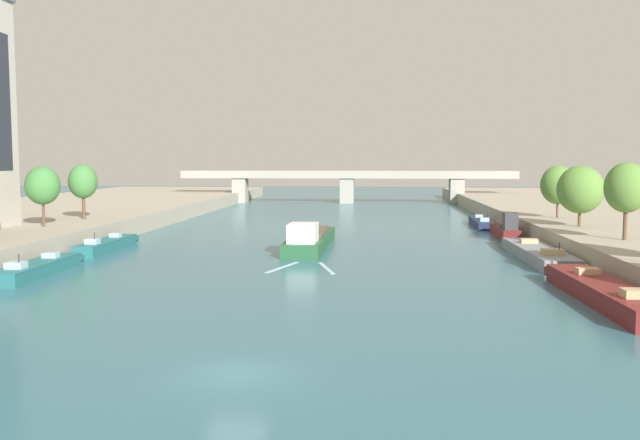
{
  "coord_description": "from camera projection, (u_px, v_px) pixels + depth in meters",
  "views": [
    {
      "loc": [
        5.62,
        -26.75,
        8.82
      ],
      "look_at": [
        0.0,
        42.85,
        2.61
      ],
      "focal_mm": 37.87,
      "sensor_mm": 36.0,
      "label": 1
    }
  ],
  "objects": [
    {
      "name": "ground_plane",
      "position": [
        236.0,
        375.0,
        27.79
      ],
      "size": [
        400.0,
        400.0,
        0.0
      ],
      "primitive_type": "plane",
      "color": "#336675"
    },
    {
      "name": "quay_left",
      "position": [
        12.0,
        221.0,
        85.53
      ],
      "size": [
        36.0,
        170.0,
        2.12
      ],
      "primitive_type": "cube",
      "color": "#A89E89",
      "rests_on": "ground"
    },
    {
      "name": "barge_midriver",
      "position": [
        310.0,
        239.0,
        67.9
      ],
      "size": [
        3.93,
        18.8,
        2.98
      ],
      "color": "#235633",
      "rests_on": "ground"
    },
    {
      "name": "wake_behind_barge",
      "position": [
        304.0,
        268.0,
        55.41
      ],
      "size": [
        5.6,
        5.96,
        0.03
      ],
      "color": "#A5D1DB",
      "rests_on": "ground"
    },
    {
      "name": "moored_boat_left_midway",
      "position": [
        38.0,
        268.0,
        51.97
      ],
      "size": [
        2.53,
        11.85,
        2.12
      ],
      "color": "#23666B",
      "rests_on": "ground"
    },
    {
      "name": "moored_boat_left_gap_after",
      "position": [
        107.0,
        245.0,
        66.1
      ],
      "size": [
        2.17,
        12.1,
        2.15
      ],
      "color": "#23666B",
      "rests_on": "ground"
    },
    {
      "name": "moored_boat_right_far",
      "position": [
        605.0,
        292.0,
        41.9
      ],
      "size": [
        3.52,
        16.62,
        2.33
      ],
      "color": "maroon",
      "rests_on": "ground"
    },
    {
      "name": "moored_boat_right_second",
      "position": [
        538.0,
        253.0,
        59.99
      ],
      "size": [
        3.39,
        16.87,
        2.17
      ],
      "color": "gray",
      "rests_on": "ground"
    },
    {
      "name": "moored_boat_right_gap_after",
      "position": [
        505.0,
        230.0,
        76.53
      ],
      "size": [
        2.24,
        11.34,
        3.13
      ],
      "color": "maroon",
      "rests_on": "ground"
    },
    {
      "name": "moored_boat_right_midway",
      "position": [
        481.0,
        222.0,
        89.91
      ],
      "size": [
        2.41,
        12.53,
        2.08
      ],
      "color": "#1E284C",
      "rests_on": "ground"
    },
    {
      "name": "tree_left_second",
      "position": [
        43.0,
        186.0,
        67.75
      ],
      "size": [
        3.41,
        3.41,
        6.09
      ],
      "color": "brown",
      "rests_on": "quay_left"
    },
    {
      "name": "tree_left_midway",
      "position": [
        83.0,
        182.0,
        76.47
      ],
      "size": [
        3.22,
        3.22,
        6.22
      ],
      "color": "brown",
      "rests_on": "quay_left"
    },
    {
      "name": "tree_right_third",
      "position": [
        626.0,
        188.0,
        56.32
      ],
      "size": [
        3.59,
        3.59,
        6.52
      ],
      "color": "brown",
      "rests_on": "quay_right"
    },
    {
      "name": "tree_right_midway",
      "position": [
        580.0,
        190.0,
        67.83
      ],
      "size": [
        4.59,
        4.59,
        6.18
      ],
      "color": "brown",
      "rests_on": "quay_right"
    },
    {
      "name": "tree_right_end_of_row",
      "position": [
        558.0,
        185.0,
        77.97
      ],
      "size": [
        4.0,
        4.0,
        6.08
      ],
      "color": "brown",
      "rests_on": "quay_right"
    },
    {
      "name": "bridge_far",
      "position": [
        347.0,
        182.0,
        138.4
      ],
      "size": [
        68.5,
        4.4,
        6.61
      ],
      "color": "#9E998E",
      "rests_on": "ground"
    }
  ]
}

